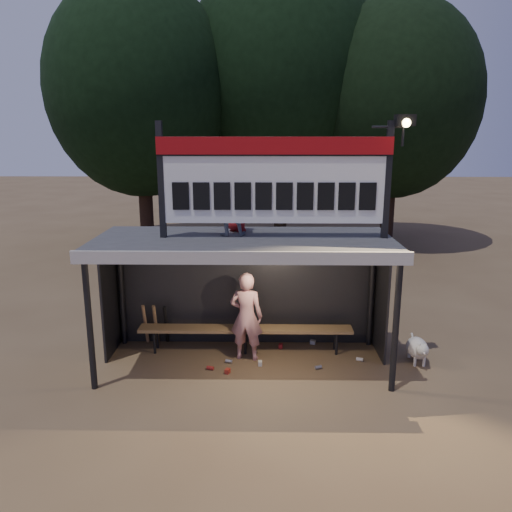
{
  "coord_description": "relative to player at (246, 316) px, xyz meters",
  "views": [
    {
      "loc": [
        0.33,
        -8.2,
        4.02
      ],
      "look_at": [
        0.2,
        0.4,
        1.9
      ],
      "focal_mm": 35.0,
      "sensor_mm": 36.0,
      "label": 1
    }
  ],
  "objects": [
    {
      "name": "child_a",
      "position": [
        -0.29,
        -0.05,
        2.09
      ],
      "size": [
        0.61,
        0.49,
        1.17
      ],
      "primitive_type": "imported",
      "rotation": [
        0.0,
        0.0,
        3.23
      ],
      "color": "gray",
      "rests_on": "dugout_shelter"
    },
    {
      "name": "scoreboard_assembly",
      "position": [
        0.53,
        -0.25,
        2.51
      ],
      "size": [
        4.1,
        0.27,
        1.99
      ],
      "color": "black",
      "rests_on": "dugout_shelter"
    },
    {
      "name": "dog",
      "position": [
        3.08,
        -0.13,
        -0.54
      ],
      "size": [
        0.36,
        0.81,
        0.49
      ],
      "color": "beige",
      "rests_on": "ground"
    },
    {
      "name": "ground",
      "position": [
        -0.03,
        -0.24,
        -0.82
      ],
      "size": [
        80.0,
        80.0,
        0.0
      ],
      "primitive_type": "plane",
      "color": "brown",
      "rests_on": "ground"
    },
    {
      "name": "litter",
      "position": [
        0.53,
        -0.11,
        -0.78
      ],
      "size": [
        2.81,
        1.36,
        0.08
      ],
      "color": "#B02E1E",
      "rests_on": "ground"
    },
    {
      "name": "tree_mid",
      "position": [
        0.97,
        11.26,
        5.35
      ],
      "size": [
        7.22,
        7.22,
        10.36
      ],
      "color": "#2F2015",
      "rests_on": "ground"
    },
    {
      "name": "child_b",
      "position": [
        -0.17,
        0.3,
        1.95
      ],
      "size": [
        0.52,
        0.5,
        0.9
      ],
      "primitive_type": "imported",
      "rotation": [
        0.0,
        0.0,
        2.48
      ],
      "color": "maroon",
      "rests_on": "dugout_shelter"
    },
    {
      "name": "tree_left",
      "position": [
        -4.03,
        9.76,
        4.7
      ],
      "size": [
        6.46,
        6.46,
        9.27
      ],
      "color": "#301E15",
      "rests_on": "ground"
    },
    {
      "name": "tree_right",
      "position": [
        4.97,
        10.26,
        4.37
      ],
      "size": [
        6.08,
        6.08,
        8.72
      ],
      "color": "black",
      "rests_on": "ground"
    },
    {
      "name": "dugout_shelter",
      "position": [
        -0.03,
        0.0,
        1.03
      ],
      "size": [
        5.1,
        2.08,
        2.32
      ],
      "color": "#38383A",
      "rests_on": "ground"
    },
    {
      "name": "bench",
      "position": [
        -0.03,
        0.31,
        -0.38
      ],
      "size": [
        4.0,
        0.35,
        0.48
      ],
      "color": "olive",
      "rests_on": "ground"
    },
    {
      "name": "player",
      "position": [
        0.0,
        0.0,
        0.0
      ],
      "size": [
        0.65,
        0.49,
        1.64
      ],
      "primitive_type": "imported",
      "rotation": [
        0.0,
        0.0,
        2.97
      ],
      "color": "silver",
      "rests_on": "ground"
    },
    {
      "name": "bats",
      "position": [
        -1.78,
        0.58,
        -0.39
      ],
      "size": [
        0.48,
        0.33,
        0.84
      ],
      "color": "#996E47",
      "rests_on": "ground"
    }
  ]
}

